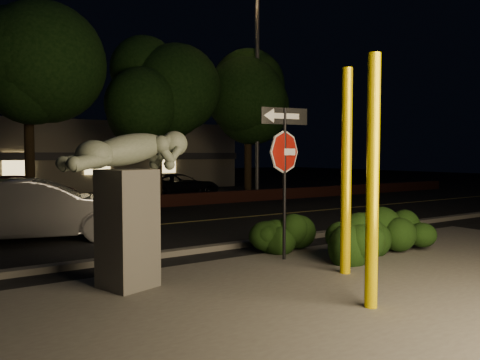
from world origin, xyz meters
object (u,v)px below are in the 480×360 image
streetlight (255,76)px  silver_sedan (39,210)px  parked_car_darkred (24,191)px  signpost (285,152)px  yellow_pole_right (346,172)px  parked_car_dark (178,186)px  yellow_pole_left (373,183)px  sculpture (129,190)px

streetlight → silver_sedan: streetlight is taller
parked_car_darkred → signpost: bearing=176.3°
yellow_pole_right → parked_car_dark: (3.81, 14.65, -1.20)m
yellow_pole_right → signpost: 1.49m
yellow_pole_left → streetlight: 16.65m
yellow_pole_left → silver_sedan: yellow_pole_left is taller
sculpture → silver_sedan: 5.11m
streetlight → parked_car_dark: size_ratio=2.29×
sculpture → yellow_pole_left: bearing=-67.4°
yellow_pole_left → signpost: bearing=74.1°
streetlight → yellow_pole_left: bearing=-140.2°
signpost → silver_sedan: (-3.66, 4.86, -1.38)m
silver_sedan → parked_car_dark: 11.36m
yellow_pole_right → sculpture: bearing=159.7°
signpost → sculpture: (-3.21, -0.16, -0.60)m
sculpture → streetlight: streetlight is taller
silver_sedan → signpost: bearing=-129.9°
yellow_pole_left → parked_car_dark: bearing=73.2°
yellow_pole_left → yellow_pole_right: size_ratio=0.96×
sculpture → parked_car_darkred: 13.09m
yellow_pole_right → streetlight: 14.87m
signpost → sculpture: bearing=-168.4°
streetlight → parked_car_dark: (-3.05, 2.07, -5.20)m
sculpture → parked_car_dark: size_ratio=0.59×
yellow_pole_right → sculpture: size_ratio=1.43×
yellow_pole_right → silver_sedan: 7.47m
yellow_pole_left → parked_car_darkred: bearing=97.1°
yellow_pole_left → silver_sedan: 8.34m
yellow_pole_right → parked_car_darkred: size_ratio=0.81×
signpost → parked_car_dark: signpost is taller
signpost → streetlight: (7.09, 11.14, 3.66)m
yellow_pole_left → sculpture: 3.65m
yellow_pole_right → parked_car_dark: bearing=75.4°
yellow_pole_right → signpost: yellow_pole_right is taller
sculpture → signpost: bearing=-15.2°
sculpture → parked_car_darkred: size_ratio=0.56×
yellow_pole_left → yellow_pole_right: yellow_pole_right is taller
streetlight → parked_car_darkred: bearing=149.1°
yellow_pole_left → sculpture: bearing=130.7°
silver_sedan → streetlight: bearing=-46.7°
yellow_pole_right → silver_sedan: size_ratio=0.78×
sculpture → parked_car_dark: 15.24m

